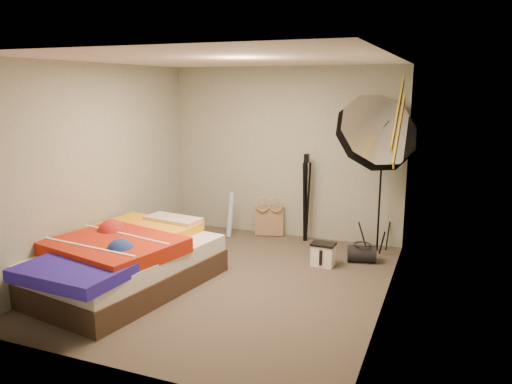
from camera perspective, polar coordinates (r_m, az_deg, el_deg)
The scene contains 15 objects.
floor at distance 5.90m, azimuth -3.10°, elevation -10.13°, with size 4.00×4.00×0.00m, color brown.
ceiling at distance 5.47m, azimuth -3.41°, elevation 14.89°, with size 4.00×4.00×0.00m, color silver.
wall_back at distance 7.39m, azimuth 3.29°, elevation 4.46°, with size 3.50×3.50×0.00m, color #99A290.
wall_front at distance 3.87m, azimuth -15.77°, elevation -3.07°, with size 3.50×3.50×0.00m, color #99A290.
wall_left at distance 6.48m, azimuth -17.46°, elevation 2.83°, with size 4.00×4.00×0.00m, color #99A290.
wall_right at distance 5.08m, azimuth 14.97°, elevation 0.54°, with size 4.00×4.00×0.00m, color #99A290.
tote_bag at distance 7.57m, azimuth 1.53°, elevation -3.33°, with size 0.43×0.13×0.43m, color #9A7B5C.
wrapping_roll at distance 7.49m, azimuth -2.95°, elevation -2.59°, with size 0.08×0.08×0.67m, color #588BCE.
camera_case at distance 6.38m, azimuth 7.67°, elevation -7.17°, with size 0.27×0.20×0.27m, color white.
duffel_bag at distance 6.60m, azimuth 11.98°, elevation -6.92°, with size 0.22×0.22×0.36m, color black.
wall_stripe_upper at distance 5.59m, azimuth 15.91°, elevation 8.76°, with size 0.02×1.10×0.10m, color gold.
wall_stripe_lower at distance 5.85m, azimuth 16.06°, elevation 6.91°, with size 0.02×1.10×0.10m, color gold.
bed at distance 5.84m, azimuth -15.02°, elevation -7.61°, with size 1.77×2.38×0.61m.
photo_umbrella at distance 6.58m, azimuth 13.37°, elevation 6.35°, with size 1.10×1.26×2.24m.
camera_tripod at distance 7.20m, azimuth 5.73°, elevation 0.04°, with size 0.08×0.08×1.28m.
Camera 1 is at (2.30, -4.96, 2.24)m, focal length 35.00 mm.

